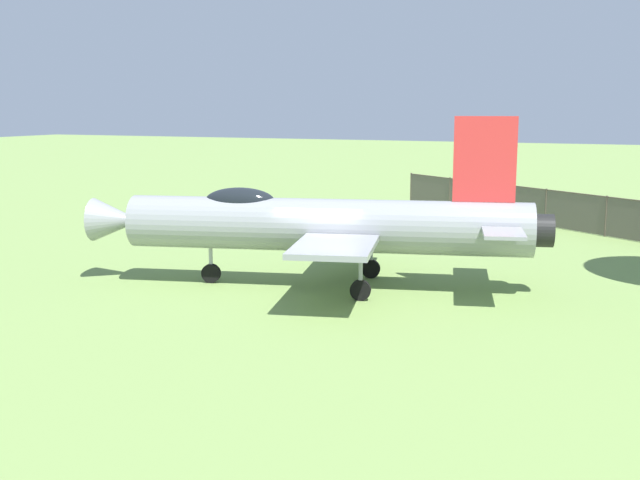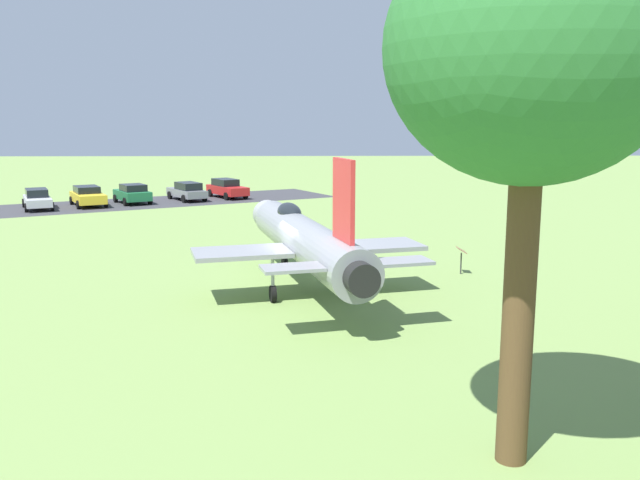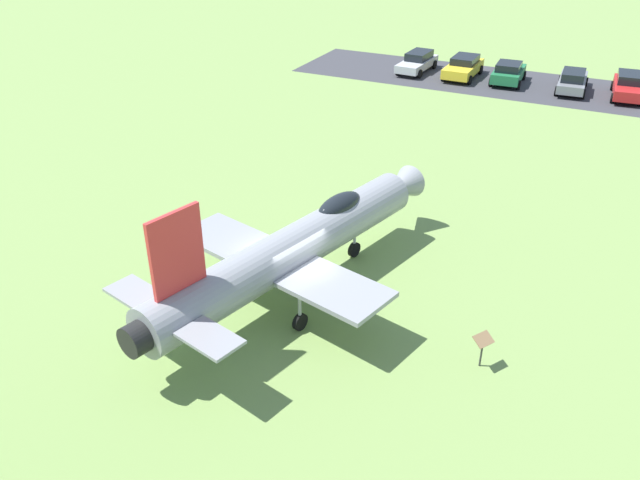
# 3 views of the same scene
# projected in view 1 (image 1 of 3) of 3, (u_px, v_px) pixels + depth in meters

# --- Properties ---
(ground_plane) EXTENTS (200.00, 200.00, 0.00)m
(ground_plane) POSITION_uv_depth(u_px,v_px,m) (326.00, 287.00, 24.05)
(ground_plane) COLOR #75934C
(display_jet) EXTENTS (14.02, 8.67, 5.20)m
(display_jet) POSITION_uv_depth(u_px,v_px,m) (315.00, 224.00, 23.78)
(display_jet) COLOR gray
(display_jet) RESTS_ON ground_plane
(shrub_near_fence) EXTENTS (1.46, 1.75, 0.87)m
(shrub_near_fence) POSITION_uv_depth(u_px,v_px,m) (450.00, 214.00, 37.12)
(shrub_near_fence) COLOR #387F3D
(shrub_near_fence) RESTS_ON ground_plane
(info_plaque) EXTENTS (0.62, 0.43, 1.14)m
(info_plaque) POSITION_uv_depth(u_px,v_px,m) (329.00, 225.00, 30.81)
(info_plaque) COLOR #333333
(info_plaque) RESTS_ON ground_plane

